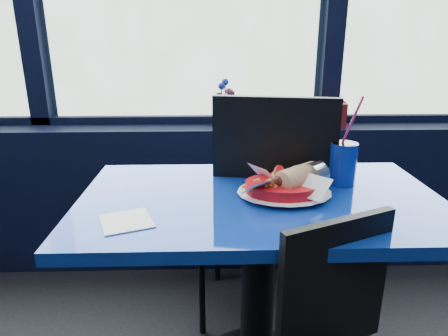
{
  "coord_description": "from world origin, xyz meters",
  "views": [
    {
      "loc": [
        0.14,
        0.77,
        1.26
      ],
      "look_at": [
        0.18,
        1.98,
        0.86
      ],
      "focal_mm": 32.0,
      "sensor_mm": 36.0,
      "label": 1
    }
  ],
  "objects_px": {
    "near_table": "(259,245)",
    "food_basket": "(286,186)",
    "planter_box": "(282,113)",
    "flower_vase": "(225,112)",
    "chair_near_back": "(261,200)",
    "ketchup_bottle": "(256,152)",
    "soda_cup": "(343,163)"
  },
  "relations": [
    {
      "from": "near_table",
      "to": "food_basket",
      "type": "height_order",
      "value": "food_basket"
    },
    {
      "from": "near_table",
      "to": "planter_box",
      "type": "xyz_separation_m",
      "value": [
        0.22,
        0.88,
        0.3
      ]
    },
    {
      "from": "flower_vase",
      "to": "planter_box",
      "type": "bearing_deg",
      "value": 1.88
    },
    {
      "from": "chair_near_back",
      "to": "flower_vase",
      "type": "xyz_separation_m",
      "value": [
        -0.13,
        0.56,
        0.27
      ]
    },
    {
      "from": "chair_near_back",
      "to": "ketchup_bottle",
      "type": "xyz_separation_m",
      "value": [
        -0.04,
        -0.1,
        0.23
      ]
    },
    {
      "from": "near_table",
      "to": "ketchup_bottle",
      "type": "distance_m",
      "value": 0.35
    },
    {
      "from": "near_table",
      "to": "planter_box",
      "type": "distance_m",
      "value": 0.96
    },
    {
      "from": "flower_vase",
      "to": "food_basket",
      "type": "distance_m",
      "value": 0.89
    },
    {
      "from": "near_table",
      "to": "food_basket",
      "type": "bearing_deg",
      "value": 0.64
    },
    {
      "from": "food_basket",
      "to": "ketchup_bottle",
      "type": "xyz_separation_m",
      "value": [
        -0.08,
        0.21,
        0.05
      ]
    },
    {
      "from": "ketchup_bottle",
      "to": "soda_cup",
      "type": "distance_m",
      "value": 0.32
    },
    {
      "from": "chair_near_back",
      "to": "ketchup_bottle",
      "type": "distance_m",
      "value": 0.26
    },
    {
      "from": "near_table",
      "to": "planter_box",
      "type": "bearing_deg",
      "value": 76.09
    },
    {
      "from": "planter_box",
      "to": "flower_vase",
      "type": "distance_m",
      "value": 0.31
    },
    {
      "from": "planter_box",
      "to": "flower_vase",
      "type": "xyz_separation_m",
      "value": [
        -0.31,
        -0.01,
        0.01
      ]
    },
    {
      "from": "flower_vase",
      "to": "ketchup_bottle",
      "type": "xyz_separation_m",
      "value": [
        0.09,
        -0.66,
        -0.03
      ]
    },
    {
      "from": "chair_near_back",
      "to": "flower_vase",
      "type": "relative_size",
      "value": 4.31
    },
    {
      "from": "near_table",
      "to": "food_basket",
      "type": "relative_size",
      "value": 3.75
    },
    {
      "from": "planter_box",
      "to": "food_basket",
      "type": "height_order",
      "value": "planter_box"
    },
    {
      "from": "soda_cup",
      "to": "ketchup_bottle",
      "type": "bearing_deg",
      "value": 160.74
    },
    {
      "from": "food_basket",
      "to": "soda_cup",
      "type": "distance_m",
      "value": 0.25
    },
    {
      "from": "ketchup_bottle",
      "to": "soda_cup",
      "type": "bearing_deg",
      "value": -19.26
    },
    {
      "from": "planter_box",
      "to": "ketchup_bottle",
      "type": "height_order",
      "value": "ketchup_bottle"
    },
    {
      "from": "chair_near_back",
      "to": "ketchup_bottle",
      "type": "height_order",
      "value": "chair_near_back"
    },
    {
      "from": "flower_vase",
      "to": "food_basket",
      "type": "bearing_deg",
      "value": -78.78
    },
    {
      "from": "food_basket",
      "to": "ketchup_bottle",
      "type": "distance_m",
      "value": 0.23
    },
    {
      "from": "near_table",
      "to": "ketchup_bottle",
      "type": "xyz_separation_m",
      "value": [
        0.0,
        0.21,
        0.27
      ]
    },
    {
      "from": "planter_box",
      "to": "food_basket",
      "type": "relative_size",
      "value": 2.02
    },
    {
      "from": "planter_box",
      "to": "ketchup_bottle",
      "type": "bearing_deg",
      "value": -99.41
    },
    {
      "from": "near_table",
      "to": "food_basket",
      "type": "xyz_separation_m",
      "value": [
        0.08,
        0.0,
        0.22
      ]
    },
    {
      "from": "planter_box",
      "to": "ketchup_bottle",
      "type": "distance_m",
      "value": 0.7
    },
    {
      "from": "planter_box",
      "to": "soda_cup",
      "type": "height_order",
      "value": "soda_cup"
    }
  ]
}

